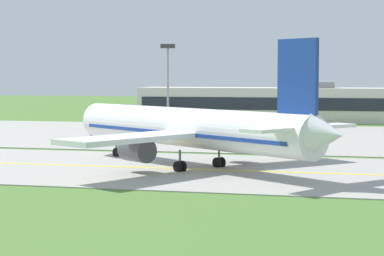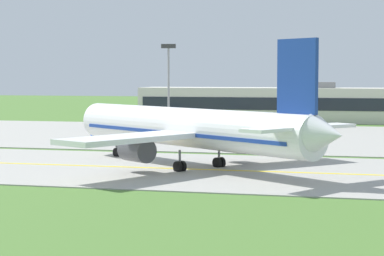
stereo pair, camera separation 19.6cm
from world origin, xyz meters
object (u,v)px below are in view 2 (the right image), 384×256
object	(u,v)px
airplane_lead	(190,128)
service_truck_fuel	(113,133)
service_truck_catering	(108,120)
apron_light_mast	(169,77)

from	to	relation	value
airplane_lead	service_truck_fuel	bearing A→B (deg)	125.88
airplane_lead	service_truck_catering	xyz separation A→B (m)	(-28.13, 50.78, -2.60)
service_truck_catering	apron_light_mast	world-z (taller)	apron_light_mast
airplane_lead	service_truck_catering	bearing A→B (deg)	118.99
service_truck_fuel	apron_light_mast	size ratio (longest dim) A/B	0.42
service_truck_fuel	service_truck_catering	xyz separation A→B (m)	(-11.00, 27.09, -0.00)
service_truck_fuel	service_truck_catering	size ratio (longest dim) A/B	0.98
airplane_lead	apron_light_mast	xyz separation A→B (m)	(-15.04, 44.59, 5.19)
airplane_lead	service_truck_fuel	world-z (taller)	airplane_lead
airplane_lead	service_truck_fuel	xyz separation A→B (m)	(-17.14, 23.69, -2.60)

